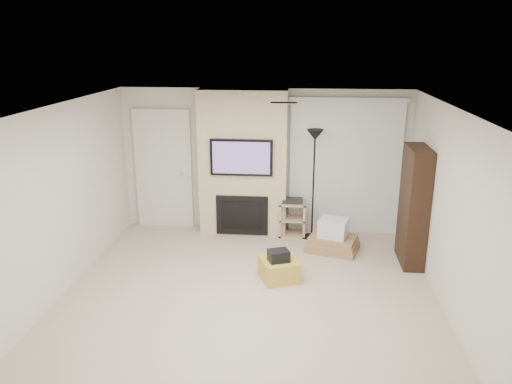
# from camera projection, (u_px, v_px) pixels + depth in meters

# --- Properties ---
(floor) EXTENTS (5.00, 5.50, 0.00)m
(floor) POSITION_uv_depth(u_px,v_px,m) (247.00, 303.00, 6.48)
(floor) COLOR #C3B299
(floor) RESTS_ON ground
(ceiling) EXTENTS (5.00, 5.50, 0.00)m
(ceiling) POSITION_uv_depth(u_px,v_px,m) (246.00, 111.00, 5.75)
(ceiling) COLOR white
(ceiling) RESTS_ON wall_back
(wall_back) EXTENTS (5.00, 0.00, 2.50)m
(wall_back) POSITION_uv_depth(u_px,v_px,m) (264.00, 161.00, 8.73)
(wall_back) COLOR silver
(wall_back) RESTS_ON ground
(wall_front) EXTENTS (5.00, 0.00, 2.50)m
(wall_front) POSITION_uv_depth(u_px,v_px,m) (204.00, 343.00, 3.50)
(wall_front) COLOR silver
(wall_front) RESTS_ON ground
(wall_left) EXTENTS (0.00, 5.50, 2.50)m
(wall_left) POSITION_uv_depth(u_px,v_px,m) (52.00, 207.00, 6.34)
(wall_left) COLOR silver
(wall_left) RESTS_ON ground
(wall_right) EXTENTS (0.00, 5.50, 2.50)m
(wall_right) POSITION_uv_depth(u_px,v_px,m) (457.00, 219.00, 5.89)
(wall_right) COLOR silver
(wall_right) RESTS_ON ground
(hvac_vent) EXTENTS (0.35, 0.18, 0.01)m
(hvac_vent) POSITION_uv_depth(u_px,v_px,m) (284.00, 103.00, 6.47)
(hvac_vent) COLOR silver
(hvac_vent) RESTS_ON ceiling
(ottoman) EXTENTS (0.65, 0.65, 0.30)m
(ottoman) POSITION_uv_depth(u_px,v_px,m) (279.00, 269.00, 7.11)
(ottoman) COLOR gold
(ottoman) RESTS_ON floor
(black_bag) EXTENTS (0.34, 0.31, 0.16)m
(black_bag) POSITION_uv_depth(u_px,v_px,m) (279.00, 256.00, 7.00)
(black_bag) COLOR black
(black_bag) RESTS_ON ottoman
(fireplace_wall) EXTENTS (1.50, 0.47, 2.50)m
(fireplace_wall) POSITION_uv_depth(u_px,v_px,m) (243.00, 164.00, 8.57)
(fireplace_wall) COLOR beige
(fireplace_wall) RESTS_ON floor
(entry_door) EXTENTS (1.02, 0.11, 2.14)m
(entry_door) POSITION_uv_depth(u_px,v_px,m) (164.00, 170.00, 8.92)
(entry_door) COLOR silver
(entry_door) RESTS_ON floor
(vertical_blinds) EXTENTS (1.98, 0.10, 2.37)m
(vertical_blinds) POSITION_uv_depth(u_px,v_px,m) (345.00, 162.00, 8.55)
(vertical_blinds) COLOR silver
(vertical_blinds) RESTS_ON floor
(floor_lamp) EXTENTS (0.28, 0.28, 1.89)m
(floor_lamp) POSITION_uv_depth(u_px,v_px,m) (314.00, 154.00, 8.19)
(floor_lamp) COLOR black
(floor_lamp) RESTS_ON floor
(av_stand) EXTENTS (0.45, 0.38, 0.66)m
(av_stand) POSITION_uv_depth(u_px,v_px,m) (292.00, 216.00, 8.66)
(av_stand) COLOR tan
(av_stand) RESTS_ON floor
(box_stack) EXTENTS (0.93, 0.80, 0.53)m
(box_stack) POSITION_uv_depth(u_px,v_px,m) (333.00, 238.00, 8.07)
(box_stack) COLOR #A47851
(box_stack) RESTS_ON floor
(bookshelf) EXTENTS (0.30, 0.80, 1.80)m
(bookshelf) POSITION_uv_depth(u_px,v_px,m) (414.00, 206.00, 7.44)
(bookshelf) COLOR black
(bookshelf) RESTS_ON floor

